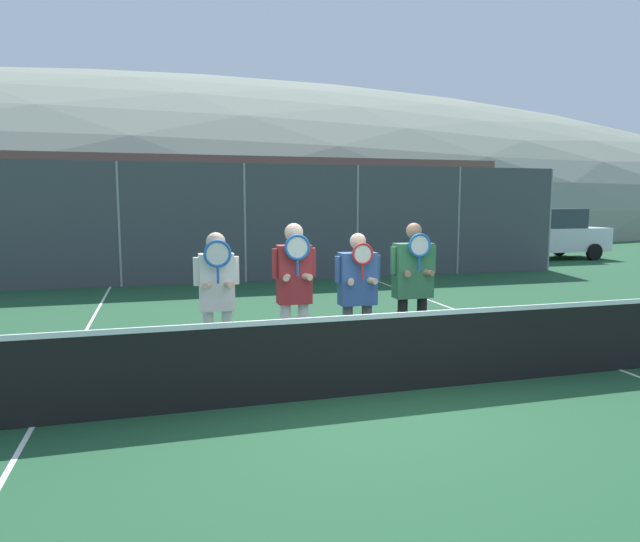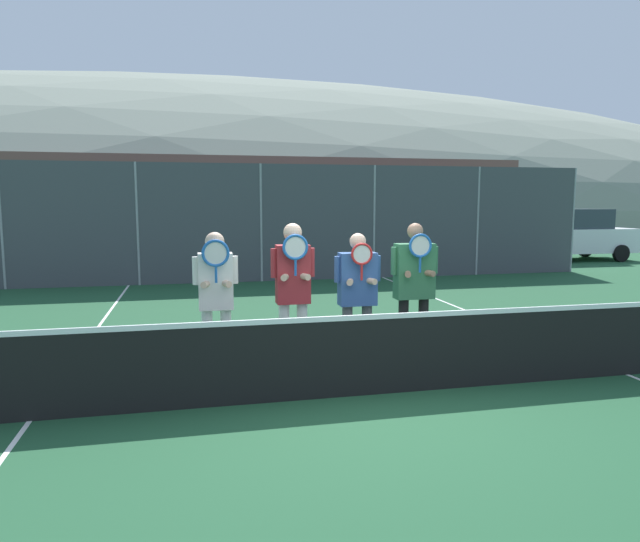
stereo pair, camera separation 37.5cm
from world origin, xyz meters
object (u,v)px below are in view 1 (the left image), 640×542
at_px(player_leftmost, 217,293).
at_px(player_center_left, 294,286).
at_px(player_rightmost, 413,281).
at_px(car_right_of_center, 543,234).
at_px(car_far_left, 83,243).
at_px(car_center, 405,236).
at_px(player_center_right, 358,289).
at_px(car_left_of_center, 256,239).

distance_m(player_leftmost, player_center_left, 0.93).
bearing_deg(player_rightmost, car_right_of_center, 47.17).
xyz_separation_m(car_far_left, car_center, (10.32, 0.03, 0.06)).
bearing_deg(player_leftmost, car_center, 56.57).
relative_size(player_leftmost, car_right_of_center, 0.38).
xyz_separation_m(player_center_right, car_center, (5.77, 11.42, -0.08)).
bearing_deg(player_rightmost, car_left_of_center, 90.96).
xyz_separation_m(player_leftmost, player_center_right, (1.75, -0.03, -0.03)).
xyz_separation_m(player_leftmost, car_left_of_center, (2.31, 11.21, -0.12)).
distance_m(player_center_right, car_right_of_center, 15.98).
distance_m(player_leftmost, car_right_of_center, 17.24).
bearing_deg(car_left_of_center, player_center_left, -97.05).
relative_size(player_center_right, car_right_of_center, 0.38).
xyz_separation_m(player_rightmost, car_far_left, (-5.31, 11.40, -0.21)).
distance_m(car_far_left, car_left_of_center, 5.12).
bearing_deg(player_center_right, player_rightmost, -0.76).
distance_m(player_center_left, player_rightmost, 1.58).
height_order(car_center, car_right_of_center, car_center).
bearing_deg(car_left_of_center, car_far_left, 178.21).
bearing_deg(car_far_left, player_center_left, -71.94).
height_order(car_far_left, car_right_of_center, car_right_of_center).
height_order(car_far_left, car_center, car_center).
distance_m(player_center_left, car_left_of_center, 11.36).
bearing_deg(car_right_of_center, player_leftmost, -139.02).
height_order(player_rightmost, car_left_of_center, player_rightmost).
relative_size(car_center, car_right_of_center, 1.01).
height_order(player_leftmost, car_center, car_center).
distance_m(player_center_left, car_center, 13.22).
bearing_deg(player_leftmost, player_center_right, -0.87).
relative_size(player_center_right, player_rightmost, 0.94).
xyz_separation_m(player_leftmost, car_far_left, (-2.81, 11.37, -0.17)).
bearing_deg(player_leftmost, car_right_of_center, 40.98).
bearing_deg(car_center, car_far_left, -179.86).
xyz_separation_m(player_rightmost, car_right_of_center, (10.51, 11.34, -0.16)).
bearing_deg(player_center_right, player_leftmost, 179.13).
bearing_deg(player_center_left, player_center_right, 2.61).
distance_m(player_center_left, car_right_of_center, 16.60).
bearing_deg(player_center_right, car_far_left, 111.79).
relative_size(player_center_left, player_rightmost, 1.01).
bearing_deg(player_center_left, player_leftmost, 176.02).
distance_m(player_center_right, car_far_left, 12.27).
relative_size(car_far_left, car_right_of_center, 0.98).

